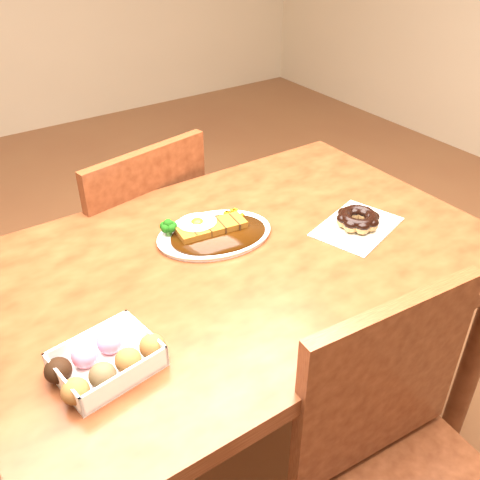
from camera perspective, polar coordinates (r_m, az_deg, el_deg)
ground at (r=1.78m, az=0.03°, el=-21.81°), size 6.00×6.00×0.00m
table at (r=1.30m, az=0.04°, el=-5.27°), size 1.20×0.80×0.75m
chair_far at (r=1.76m, az=-11.36°, el=-1.14°), size 0.49×0.49×0.87m
katsu_curry_plate at (r=1.30m, az=-2.99°, el=0.88°), size 0.31×0.25×0.06m
donut_box at (r=0.98m, az=-14.21°, el=-12.38°), size 0.21×0.15×0.05m
pon_de_ring at (r=1.36m, az=12.46°, el=2.13°), size 0.26×0.21×0.04m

